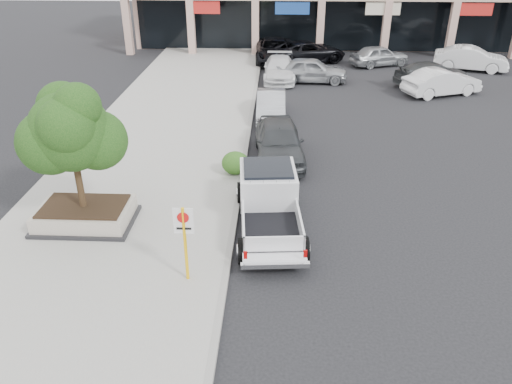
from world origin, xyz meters
TOP-DOWN VIEW (x-y plane):
  - ground at (0.00, 0.00)m, footprint 120.00×120.00m
  - sidewalk at (-5.50, 6.00)m, footprint 8.00×52.00m
  - curb at (-1.55, 6.00)m, footprint 0.20×52.00m
  - planter at (-6.50, 1.18)m, footprint 3.20×2.20m
  - planter_tree at (-6.37, 1.33)m, footprint 2.90×2.55m
  - no_parking_sign at (-2.59, -1.66)m, footprint 0.55×0.09m
  - hedge at (-1.80, 5.22)m, footprint 1.10×0.99m
  - pickup_truck at (-0.35, 1.37)m, footprint 2.58×5.86m
  - curb_car_a at (-0.06, 7.09)m, footprint 2.37×5.05m
  - curb_car_b at (-0.50, 12.39)m, footprint 1.52×4.23m
  - curb_car_c at (-0.09, 20.00)m, footprint 2.02×4.95m
  - curb_car_d at (-0.48, 25.14)m, footprint 2.97×6.11m
  - lot_car_a at (2.00, 19.55)m, footprint 4.71×2.05m
  - lot_car_b at (9.66, 17.03)m, footprint 5.00×3.28m
  - lot_car_c at (9.63, 19.09)m, footprint 5.46×3.92m
  - lot_car_d at (2.00, 24.92)m, footprint 6.32×4.76m
  - lot_car_e at (7.18, 24.16)m, footprint 4.67×3.22m
  - lot_car_f at (13.40, 23.18)m, footprint 5.23×3.06m

SIDE VIEW (x-z plane):
  - ground at x=0.00m, z-range 0.00..0.00m
  - sidewalk at x=-5.50m, z-range 0.00..0.15m
  - curb at x=-1.55m, z-range 0.00..0.15m
  - planter at x=-6.50m, z-range 0.14..0.82m
  - hedge at x=-1.80m, z-range 0.15..1.08m
  - curb_car_b at x=-0.50m, z-range 0.00..1.39m
  - curb_car_c at x=-0.09m, z-range 0.00..1.43m
  - lot_car_c at x=9.63m, z-range 0.00..1.47m
  - lot_car_e at x=7.18m, z-range 0.00..1.48m
  - lot_car_b at x=9.66m, z-range 0.00..1.56m
  - lot_car_a at x=2.00m, z-range 0.00..1.58m
  - lot_car_d at x=2.00m, z-range 0.00..1.60m
  - lot_car_f at x=13.40m, z-range 0.00..1.63m
  - curb_car_a at x=-0.06m, z-range 0.00..1.67m
  - curb_car_d at x=-0.48m, z-range 0.00..1.67m
  - pickup_truck at x=-0.35m, z-range 0.00..1.80m
  - no_parking_sign at x=-2.59m, z-range 0.48..2.78m
  - planter_tree at x=-6.37m, z-range 1.41..5.41m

